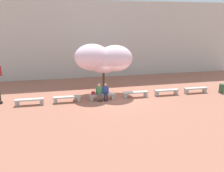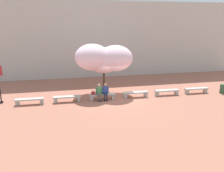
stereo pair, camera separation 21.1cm
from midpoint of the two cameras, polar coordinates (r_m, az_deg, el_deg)
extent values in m
plane|color=#9E604C|center=(17.55, 2.22, -3.22)|extent=(100.00, 100.00, 0.00)
cube|color=#B7B2A8|center=(25.97, -2.78, 12.19)|extent=(31.38, 4.00, 8.08)
cube|color=#ADA89E|center=(17.20, -20.44, -3.27)|extent=(2.07, 0.46, 0.10)
cube|color=#ADA89E|center=(17.44, -23.16, -4.08)|extent=(0.25, 0.34, 0.35)
cube|color=#ADA89E|center=(17.13, -17.53, -3.86)|extent=(0.25, 0.34, 0.35)
cube|color=#ADA89E|center=(16.96, -11.32, -2.80)|extent=(2.07, 0.46, 0.10)
cube|color=#ADA89E|center=(17.08, -14.17, -3.65)|extent=(0.25, 0.34, 0.35)
cube|color=#ADA89E|center=(17.04, -8.38, -3.37)|extent=(0.25, 0.34, 0.35)
cube|color=#ADA89E|center=(17.16, -2.19, -2.26)|extent=(2.07, 0.46, 0.10)
cube|color=#ADA89E|center=(17.14, -5.03, -3.13)|extent=(0.25, 0.34, 0.35)
cube|color=#ADA89E|center=(17.37, 0.63, -2.80)|extent=(0.25, 0.34, 0.35)
cube|color=#ADA89E|center=(17.79, 6.51, -1.69)|extent=(2.07, 0.46, 0.10)
cube|color=#ADA89E|center=(17.63, 3.80, -2.55)|extent=(0.25, 0.34, 0.35)
cube|color=#ADA89E|center=(18.12, 9.09, -2.20)|extent=(0.25, 0.34, 0.35)
cube|color=#ADA89E|center=(18.79, 14.44, -1.14)|extent=(2.07, 0.46, 0.10)
cube|color=#ADA89E|center=(18.51, 11.97, -1.96)|extent=(0.25, 0.34, 0.35)
cube|color=#ADA89E|center=(19.22, 16.73, -1.63)|extent=(0.25, 0.34, 0.35)
cube|color=#ADA89E|center=(20.11, 21.45, -0.63)|extent=(2.07, 0.46, 0.10)
cube|color=#ADA89E|center=(19.74, 19.26, -1.40)|extent=(0.25, 0.34, 0.35)
cube|color=#ADA89E|center=(20.63, 23.43, -1.09)|extent=(0.25, 0.34, 0.35)
cube|color=black|center=(16.84, -3.11, -3.97)|extent=(0.10, 0.22, 0.06)
cylinder|color=brown|center=(16.83, -3.15, -3.23)|extent=(0.10, 0.10, 0.42)
cube|color=black|center=(16.87, -2.50, -3.93)|extent=(0.10, 0.22, 0.06)
cylinder|color=brown|center=(16.85, -2.54, -3.19)|extent=(0.10, 0.10, 0.42)
cube|color=brown|center=(16.92, -2.95, -2.15)|extent=(0.28, 0.40, 0.12)
cube|color=#428451|center=(17.05, -3.08, -1.06)|extent=(0.34, 0.22, 0.54)
sphere|color=beige|center=(16.93, -3.10, 0.25)|extent=(0.21, 0.21, 0.21)
cylinder|color=#428451|center=(17.01, -3.76, -1.25)|extent=(0.09, 0.09, 0.50)
cylinder|color=#428451|center=(17.07, -2.37, -1.17)|extent=(0.09, 0.09, 0.50)
cube|color=black|center=(16.92, -1.57, -3.85)|extent=(0.13, 0.23, 0.06)
cylinder|color=#23283D|center=(16.91, -1.59, -3.11)|extent=(0.10, 0.10, 0.42)
cube|color=black|center=(16.93, -0.96, -3.83)|extent=(0.13, 0.23, 0.06)
cylinder|color=#23283D|center=(16.92, -0.98, -3.10)|extent=(0.10, 0.10, 0.42)
cube|color=#23283D|center=(17.00, -1.32, -2.04)|extent=(0.33, 0.43, 0.12)
cube|color=#2D4289|center=(17.13, -1.37, -0.96)|extent=(0.36, 0.26, 0.54)
sphere|color=tan|center=(17.01, -1.38, 0.35)|extent=(0.21, 0.21, 0.21)
cylinder|color=#2D4289|center=(17.11, -2.07, -1.12)|extent=(0.09, 0.09, 0.50)
cylinder|color=#2D4289|center=(17.13, -0.66, -1.09)|extent=(0.09, 0.09, 0.50)
cube|color=#A3232D|center=(17.03, -4.55, -1.88)|extent=(0.30, 0.14, 0.22)
cube|color=maroon|center=(17.00, -4.55, -1.60)|extent=(0.30, 0.15, 0.04)
torus|color=maroon|center=(16.98, -4.56, -1.37)|extent=(0.14, 0.02, 0.14)
cylinder|color=#473323|center=(18.92, -1.81, 1.02)|extent=(0.21, 0.21, 1.77)
ellipsoid|color=#F4CCDB|center=(18.51, -1.86, 6.74)|extent=(2.83, 2.72, 2.12)
ellipsoid|color=#F4CCDB|center=(18.24, -4.82, 7.52)|extent=(2.90, 2.92, 2.18)
ellipsoid|color=#F4CCDB|center=(18.43, 1.23, 7.28)|extent=(2.89, 2.80, 2.17)
cylinder|color=black|center=(18.45, -26.59, -3.81)|extent=(0.24, 0.24, 0.12)
cube|color=maroon|center=(17.79, -26.94, 3.53)|extent=(0.30, 0.02, 0.70)
cylinder|color=#2D5133|center=(21.03, 27.17, -0.64)|extent=(0.44, 0.44, 0.78)
camera|label=1|loc=(0.11, -89.65, 0.10)|focal=35.00mm
camera|label=2|loc=(0.11, 90.35, -0.10)|focal=35.00mm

